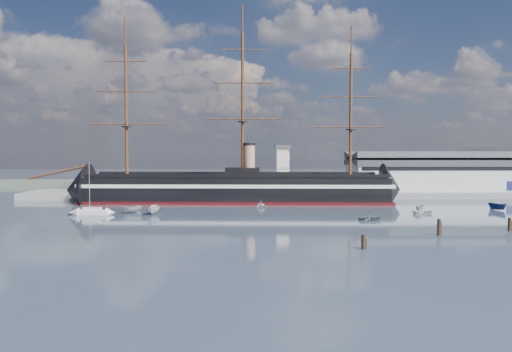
{
  "coord_description": "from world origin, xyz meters",
  "views": [
    {
      "loc": [
        -10.04,
        -87.3,
        15.08
      ],
      "look_at": [
        -6.64,
        35.0,
        9.0
      ],
      "focal_mm": 35.0,
      "sensor_mm": 36.0,
      "label": 1
    }
  ],
  "objects": [
    {
      "name": "motorboat_b",
      "position": [
        17.88,
        20.08,
        0.0
      ],
      "size": [
        1.45,
        3.15,
        1.43
      ],
      "primitive_type": "imported",
      "rotation": [
        0.0,
        0.0,
        1.64
      ],
      "color": "slate",
      "rests_on": "ground"
    },
    {
      "name": "motorboat_a",
      "position": [
        -31.18,
        31.9,
        0.0
      ],
      "size": [
        7.09,
        3.07,
        2.77
      ],
      "primitive_type": "imported",
      "rotation": [
        0.0,
        0.0,
        -0.08
      ],
      "color": "silver",
      "rests_on": "ground"
    },
    {
      "name": "piling_near_mid",
      "position": [
        8.6,
        -11.69,
        0.0
      ],
      "size": [
        0.64,
        0.64,
        2.96
      ],
      "primitive_type": "cylinder",
      "color": "black",
      "rests_on": "ground"
    },
    {
      "name": "warship",
      "position": [
        -13.63,
        60.0,
        4.04
      ],
      "size": [
        113.29,
        20.97,
        53.94
      ],
      "rotation": [
        0.0,
        0.0,
        -0.05
      ],
      "color": "black",
      "rests_on": "ground"
    },
    {
      "name": "motorboat_c",
      "position": [
        34.21,
        35.28,
        0.0
      ],
      "size": [
        5.13,
        4.11,
        1.97
      ],
      "primitive_type": "imported",
      "rotation": [
        0.0,
        0.0,
        -0.55
      ],
      "color": "#989898",
      "rests_on": "ground"
    },
    {
      "name": "motorboat_d",
      "position": [
        -4.98,
        45.72,
        0.0
      ],
      "size": [
        5.71,
        4.27,
        1.92
      ],
      "primitive_type": "imported",
      "rotation": [
        0.0,
        0.0,
        0.44
      ],
      "color": "silver",
      "rests_on": "ground"
    },
    {
      "name": "piling_far_right",
      "position": [
        40.86,
        5.59,
        0.0
      ],
      "size": [
        0.64,
        0.64,
        3.13
      ],
      "primitive_type": "cylinder",
      "color": "black",
      "rests_on": "ground"
    },
    {
      "name": "motorboat_g",
      "position": [
        -36.89,
        34.24,
        0.0
      ],
      "size": [
        4.57,
        6.21,
        2.35
      ],
      "primitive_type": "imported",
      "rotation": [
        0.0,
        0.0,
        -1.1
      ],
      "color": "gray",
      "rests_on": "ground"
    },
    {
      "name": "quay",
      "position": [
        10.0,
        76.0,
        0.0
      ],
      "size": [
        180.0,
        18.0,
        2.0
      ],
      "primitive_type": "cube",
      "color": "slate",
      "rests_on": "ground"
    },
    {
      "name": "ground",
      "position": [
        0.0,
        40.0,
        0.0
      ],
      "size": [
        600.0,
        600.0,
        0.0
      ],
      "primitive_type": "plane",
      "color": "#2A3546",
      "rests_on": "ground"
    },
    {
      "name": "warehouse",
      "position": [
        58.0,
        80.0,
        7.98
      ],
      "size": [
        63.0,
        21.0,
        11.6
      ],
      "color": "#B7BABC",
      "rests_on": "ground"
    },
    {
      "name": "piling_near_right",
      "position": [
        25.21,
        0.46,
        0.0
      ],
      "size": [
        0.64,
        0.64,
        3.66
      ],
      "primitive_type": "cylinder",
      "color": "black",
      "rests_on": "ground"
    },
    {
      "name": "quay_tower",
      "position": [
        3.0,
        73.0,
        9.75
      ],
      "size": [
        5.0,
        5.0,
        15.0
      ],
      "color": "silver",
      "rests_on": "ground"
    },
    {
      "name": "motorboat_e",
      "position": [
        33.62,
        31.14,
        0.0
      ],
      "size": [
        1.45,
        3.11,
        1.41
      ],
      "primitive_type": "imported",
      "rotation": [
        0.0,
        0.0,
        1.65
      ],
      "color": "white",
      "rests_on": "ground"
    },
    {
      "name": "motorboat_f",
      "position": [
        55.3,
        37.91,
        0.0
      ],
      "size": [
        6.3,
        4.67,
        2.38
      ],
      "primitive_type": "imported",
      "rotation": [
        0.0,
        0.0,
        0.47
      ],
      "color": "navy",
      "rests_on": "ground"
    },
    {
      "name": "sailboat",
      "position": [
        -45.73,
        31.51,
        0.8
      ],
      "size": [
        8.1,
        3.15,
        12.63
      ],
      "rotation": [
        0.0,
        0.0,
        -0.11
      ],
      "color": "silver",
      "rests_on": "ground"
    }
  ]
}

